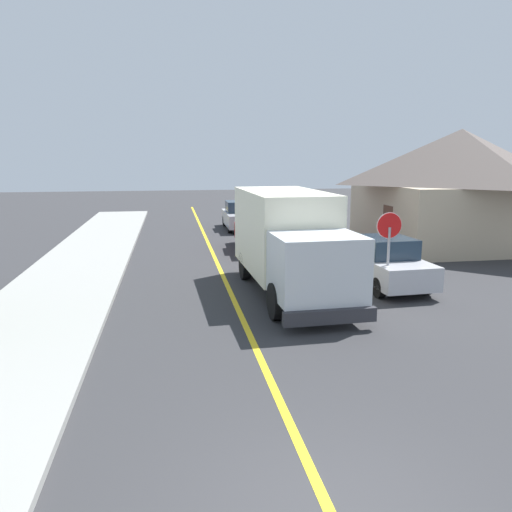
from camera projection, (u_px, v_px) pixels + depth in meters
name	position (u px, v px, depth m)	size (l,w,h in m)	color
centre_line_yellow	(232.00, 295.00, 15.53)	(0.16, 56.00, 0.01)	gold
box_truck	(289.00, 238.00, 15.53)	(2.63, 7.26, 3.20)	#F2EDCC
parked_car_near	(257.00, 233.00, 23.01)	(1.99, 4.47, 1.67)	maroon
parked_car_mid	(240.00, 216.00, 29.52)	(1.83, 4.41, 1.67)	#B7B7BC
parked_van_across	(383.00, 262.00, 16.57)	(1.99, 4.47, 1.67)	#B7B7BC
stop_sign	(389.00, 239.00, 14.89)	(0.80, 0.10, 2.65)	gray
house_across_street	(458.00, 185.00, 23.91)	(8.84, 8.35, 5.59)	tan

